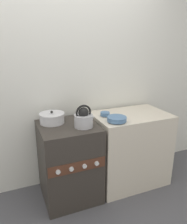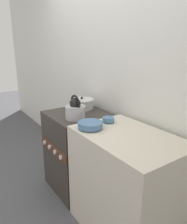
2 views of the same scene
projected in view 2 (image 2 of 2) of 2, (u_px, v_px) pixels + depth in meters
ground_plane at (56, 194)px, 2.36m from camera, size 12.00×12.00×0.00m
wall_back at (107, 73)px, 2.35m from camera, size 7.00×0.06×2.50m
stove at (79, 151)px, 2.39m from camera, size 0.60×0.62×0.86m
counter at (126, 185)px, 1.78m from camera, size 0.88×0.59×0.89m
kettle at (75, 110)px, 2.08m from camera, size 0.23×0.19×0.23m
cooking_pot at (82, 104)px, 2.43m from camera, size 0.27×0.27×0.14m
enamel_bowl at (90, 125)px, 1.78m from camera, size 0.21×0.21×0.06m
small_ceramic_bowl at (108, 119)px, 1.92m from camera, size 0.11×0.11×0.05m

